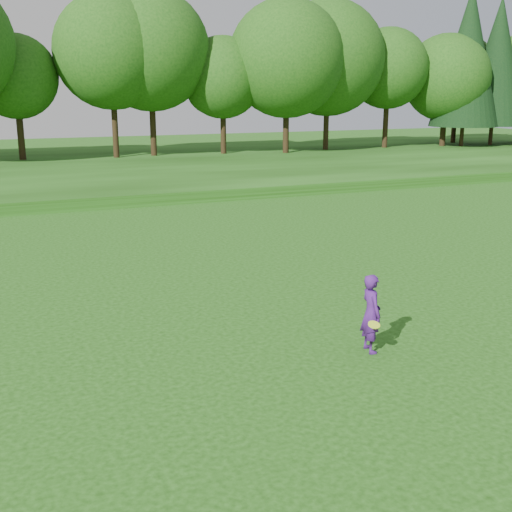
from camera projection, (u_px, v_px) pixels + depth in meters
name	position (u px, v px, depth m)	size (l,w,h in m)	color
ground	(192.00, 367.00, 13.21)	(140.00, 140.00, 0.00)	#183F0C
berm	(40.00, 170.00, 43.43)	(130.00, 30.00, 0.60)	#183F0C
walking_path	(67.00, 208.00, 31.02)	(130.00, 1.60, 0.04)	gray
treeline	(26.00, 53.00, 45.04)	(104.00, 7.00, 15.00)	#174510
woman	(371.00, 313.00, 13.83)	(0.58, 0.91, 1.74)	#46186E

